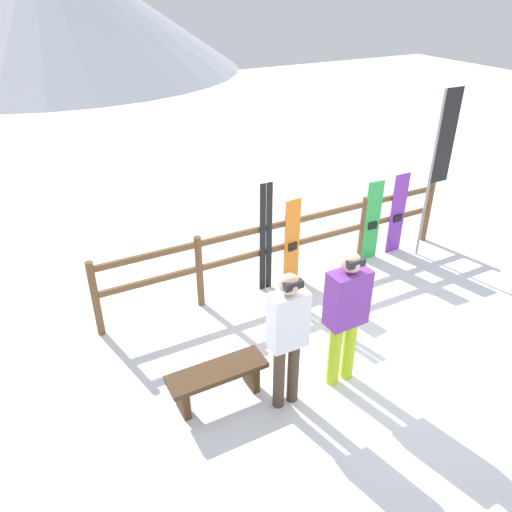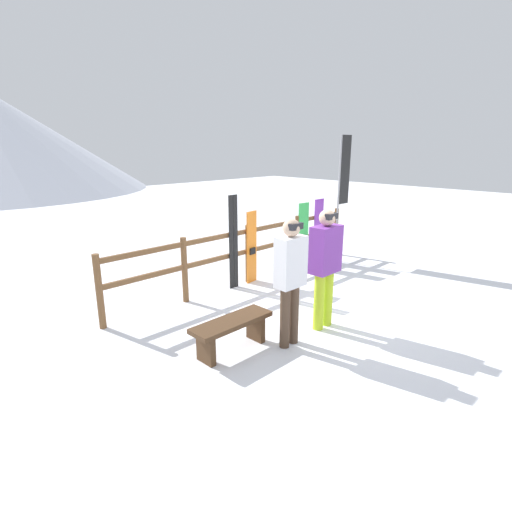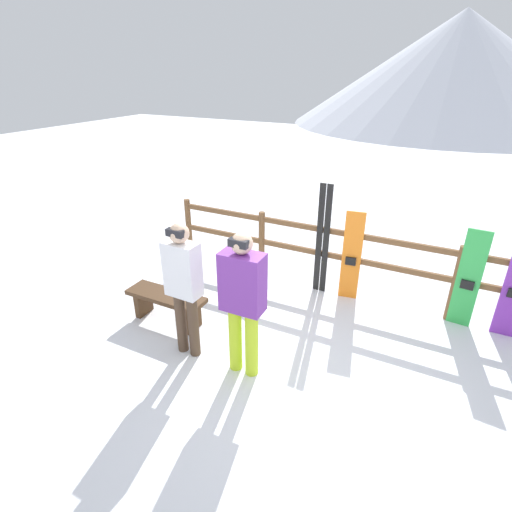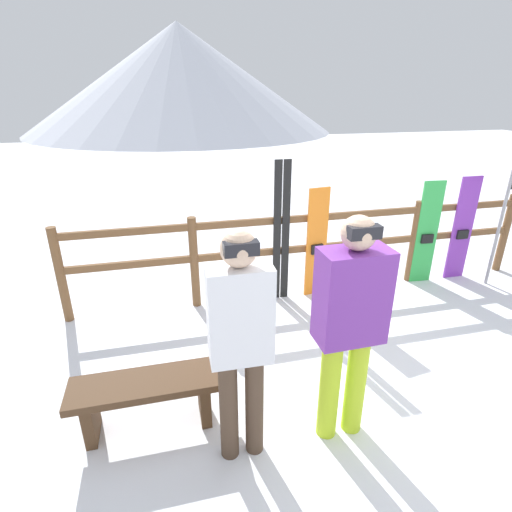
% 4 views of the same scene
% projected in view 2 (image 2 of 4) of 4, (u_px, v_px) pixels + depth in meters
% --- Properties ---
extents(ground_plane, '(40.00, 40.00, 0.00)m').
position_uv_depth(ground_plane, '(336.00, 312.00, 6.32)').
color(ground_plane, white).
extents(fence, '(5.87, 0.10, 1.11)m').
position_uv_depth(fence, '(248.00, 248.00, 7.54)').
color(fence, brown).
rests_on(fence, ground).
extents(bench, '(1.12, 0.36, 0.43)m').
position_uv_depth(bench, '(232.00, 328.00, 5.06)').
color(bench, '#4C331E').
rests_on(bench, ground).
extents(person_purple, '(0.47, 0.26, 1.72)m').
position_uv_depth(person_purple, '(325.00, 261.00, 5.55)').
color(person_purple, '#B7D826').
rests_on(person_purple, ground).
extents(person_white, '(0.41, 0.23, 1.69)m').
position_uv_depth(person_white, '(290.00, 273.00, 5.03)').
color(person_white, '#4C3828').
rests_on(person_white, ground).
extents(ski_pair_black, '(0.20, 0.02, 1.71)m').
position_uv_depth(ski_pair_black, '(233.00, 243.00, 7.18)').
color(ski_pair_black, black).
rests_on(ski_pair_black, ground).
extents(snowboard_orange, '(0.28, 0.08, 1.37)m').
position_uv_depth(snowboard_orange, '(252.00, 248.00, 7.53)').
color(snowboard_orange, orange).
rests_on(snowboard_orange, ground).
extents(snowboard_green, '(0.29, 0.07, 1.38)m').
position_uv_depth(snowboard_green, '(303.00, 235.00, 8.56)').
color(snowboard_green, green).
rests_on(snowboard_green, ground).
extents(snowboard_purple, '(0.30, 0.06, 1.41)m').
position_uv_depth(snowboard_purple, '(318.00, 231.00, 8.92)').
color(snowboard_purple, purple).
rests_on(snowboard_purple, ground).
extents(rental_flag, '(0.40, 0.04, 2.76)m').
position_uv_depth(rental_flag, '(342.00, 182.00, 8.72)').
color(rental_flag, '#99999E').
rests_on(rental_flag, ground).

